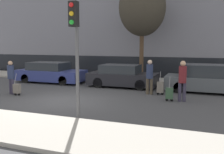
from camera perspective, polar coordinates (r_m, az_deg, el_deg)
ground_plane at (r=11.67m, az=-11.45°, el=-5.32°), size 80.00×80.00×0.00m
sidewalk_far at (r=17.90m, az=0.29°, el=-0.51°), size 28.00×3.00×0.12m
building_facade at (r=21.39m, az=3.69°, el=16.15°), size 28.00×2.85×11.58m
parked_car_0 at (r=17.32m, az=-13.89°, el=0.94°), size 4.61×1.88×1.36m
parked_car_1 at (r=15.06m, az=2.35°, el=0.15°), size 4.11×1.84×1.34m
parked_car_2 at (r=14.30m, az=20.57°, el=-0.50°), size 4.27×1.87×1.48m
pedestrian_left at (r=13.81m, az=-22.10°, el=0.36°), size 0.34×0.34×1.72m
trolley_left at (r=13.41m, az=-20.91°, el=-2.50°), size 0.34×0.29×1.12m
pedestrian_center at (r=12.86m, az=8.60°, el=0.51°), size 0.35×0.34×1.78m
trolley_center at (r=12.92m, az=10.98°, el=-2.32°), size 0.34×0.29×1.20m
pedestrian_right at (r=11.54m, az=15.81°, el=-0.29°), size 0.34×0.34×1.84m
trolley_right at (r=11.57m, az=13.00°, el=-3.66°), size 0.34×0.29×1.14m
traffic_light at (r=8.32m, az=-8.40°, el=8.98°), size 0.28×0.47×3.92m
parked_bicycle at (r=16.78m, az=17.66°, el=0.07°), size 1.77×0.06×0.96m
bare_tree_near_crossing at (r=17.15m, az=6.92°, el=15.47°), size 3.09×3.09×6.74m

